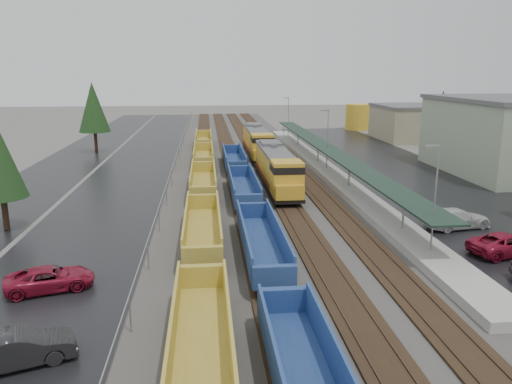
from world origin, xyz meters
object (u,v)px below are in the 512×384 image
parked_car_west_b (18,349)px  parked_car_west_c (50,279)px  locomotive_lead (277,168)px  parked_car_east_b (507,244)px  storage_tank (358,117)px  parked_car_east_c (457,219)px  locomotive_trail (257,142)px  well_string_yellow (203,202)px  well_string_blue (261,243)px

parked_car_west_b → parked_car_west_c: parked_car_west_b is taller
locomotive_lead → parked_car_east_b: 25.47m
storage_tank → parked_car_west_b: 97.01m
parked_car_east_c → locomotive_trail: bearing=8.8°
well_string_yellow → well_string_blue: well_string_yellow is taller
storage_tank → parked_car_west_b: storage_tank is taller
locomotive_trail → parked_car_west_c: bearing=-110.4°
parked_car_west_c → storage_tank: bearing=-45.1°
well_string_blue → parked_car_east_b: bearing=-3.4°
locomotive_trail → storage_tank: (25.94, 34.00, 0.43)m
locomotive_lead → parked_car_west_b: bearing=-116.2°
storage_tank → parked_car_west_c: size_ratio=1.10×
locomotive_trail → well_string_yellow: 31.28m
locomotive_trail → well_string_yellow: bearing=-104.8°
parked_car_west_c → well_string_yellow: bearing=-47.1°
well_string_blue → parked_car_east_b: (17.32, -1.04, -0.37)m
well_string_yellow → parked_car_west_b: 24.59m
well_string_blue → parked_car_west_c: size_ratio=16.01×
parked_car_west_c → parked_car_west_b: bearing=170.2°
well_string_blue → parked_car_west_b: (-11.99, -11.85, -0.34)m
well_string_yellow → storage_tank: (33.94, 64.22, 1.62)m
well_string_yellow → parked_car_west_b: well_string_yellow is taller
locomotive_lead → well_string_blue: locomotive_lead is taller
locomotive_lead → parked_car_west_c: (-16.96, -24.51, -1.65)m
well_string_blue → parked_car_west_c: (-12.96, -3.90, -0.44)m
well_string_yellow → parked_car_east_b: well_string_yellow is taller
parked_car_west_c → parked_car_east_c: (29.74, 9.01, 0.12)m
locomotive_trail → parked_car_east_b: size_ratio=3.50×
locomotive_lead → parked_car_east_c: locomotive_lead is taller
well_string_yellow → locomotive_trail: bearing=75.2°
well_string_yellow → well_string_blue: 12.08m
well_string_yellow → parked_car_west_c: 17.73m
parked_car_west_b → well_string_yellow: bearing=-40.0°
well_string_blue → parked_car_west_b: size_ratio=16.69×
storage_tank → parked_car_east_c: storage_tank is taller
parked_car_west_b → parked_car_west_c: (-0.97, 7.95, -0.10)m
parked_car_east_b → parked_car_east_c: bearing=-7.2°
parked_car_west_c → locomotive_lead: bearing=-51.4°
well_string_yellow → parked_car_west_b: size_ratio=19.84×
parked_car_west_c → parked_car_east_b: bearing=-101.4°
parked_car_east_c → parked_car_west_c: bearing=96.3°
locomotive_lead → well_string_yellow: (-8.00, -9.21, -1.19)m
parked_car_west_b → parked_car_west_c: 8.01m
well_string_yellow → parked_car_east_c: 21.71m
parked_car_west_b → locomotive_trail: bearing=-37.7°
parked_car_west_c → well_string_blue: bearing=-90.0°
parked_car_west_b → parked_car_east_b: size_ratio=0.87×
locomotive_lead → locomotive_trail: size_ratio=1.00×
locomotive_lead → parked_car_west_c: 29.85m
parked_car_east_b → parked_car_east_c: (-0.54, 6.16, 0.05)m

